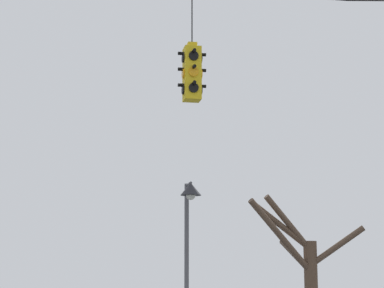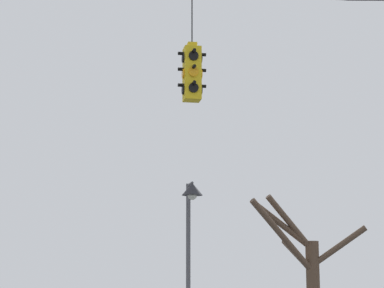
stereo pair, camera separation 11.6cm
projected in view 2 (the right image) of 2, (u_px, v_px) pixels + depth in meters
The scene contains 3 objects.
traffic_light_over_intersection at pixel (192, 73), 15.23m from camera, with size 0.58×0.58×2.47m.
street_lamp at pixel (191, 217), 19.79m from camera, with size 0.55×0.95×4.45m.
bare_tree at pixel (306, 270), 20.91m from camera, with size 3.47×2.86×4.22m.
Camera 2 is at (-4.98, -14.40, 1.76)m, focal length 70.00 mm.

